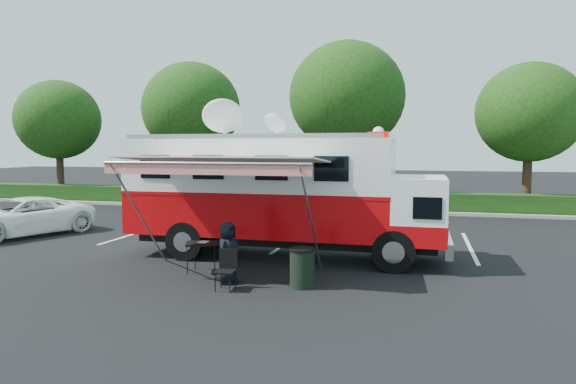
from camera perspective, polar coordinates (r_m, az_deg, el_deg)
name	(u,v)px	position (r m, az deg, el deg)	size (l,w,h in m)	color
ground_plane	(284,257)	(15.38, -0.47, -7.23)	(120.00, 120.00, 0.00)	black
back_border	(368,114)	(27.62, 8.88, 8.57)	(60.00, 6.14, 8.87)	#9E998E
stall_lines	(292,239)	(18.35, 0.45, -5.21)	(24.12, 5.50, 0.01)	silver
command_truck	(281,193)	(15.11, -0.77, -0.08)	(9.33, 2.57, 4.48)	black
awning	(220,162)	(12.80, -7.56, 3.29)	(5.09, 2.63, 3.08)	silver
white_suv	(22,236)	(21.34, -27.50, -4.35)	(2.33, 5.06, 1.40)	white
person	(228,283)	(12.60, -6.70, -10.01)	(0.73, 0.47, 1.49)	black
folding_table	(204,244)	(13.57, -9.27, -5.74)	(1.11, 0.95, 0.80)	black
folding_chair	(227,266)	(11.96, -6.81, -8.14)	(0.47, 0.49, 0.92)	black
trash_bin	(302,268)	(12.05, 1.58, -8.40)	(0.62, 0.62, 0.92)	black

